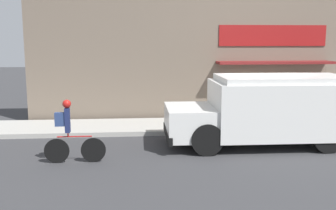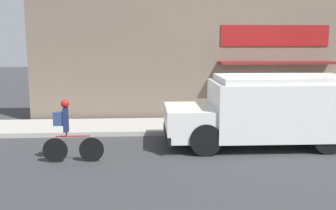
% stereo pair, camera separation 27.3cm
% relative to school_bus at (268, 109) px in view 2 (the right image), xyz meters
% --- Properties ---
extents(ground_plane, '(70.00, 70.00, 0.00)m').
position_rel_school_bus_xyz_m(ground_plane, '(0.17, 1.42, -1.13)').
color(ground_plane, '#38383A').
extents(sidewalk, '(28.00, 2.34, 0.16)m').
position_rel_school_bus_xyz_m(sidewalk, '(0.17, 2.59, -1.05)').
color(sidewalk, '#ADAAA3').
rests_on(sidewalk, ground_plane).
extents(storefront, '(16.90, 0.99, 5.68)m').
position_rel_school_bus_xyz_m(storefront, '(0.21, 4.02, 1.70)').
color(storefront, '#756656').
rests_on(storefront, ground_plane).
extents(school_bus, '(5.73, 2.76, 2.16)m').
position_rel_school_bus_xyz_m(school_bus, '(0.00, 0.00, 0.00)').
color(school_bus, white).
rests_on(school_bus, ground_plane).
extents(cyclist, '(1.62, 0.22, 1.70)m').
position_rel_school_bus_xyz_m(cyclist, '(-5.82, -1.31, -0.30)').
color(cyclist, black).
rests_on(cyclist, ground_plane).
extents(trash_bin, '(0.55, 0.55, 0.98)m').
position_rel_school_bus_xyz_m(trash_bin, '(-0.91, 2.48, -0.49)').
color(trash_bin, '#2D5138').
rests_on(trash_bin, sidewalk).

